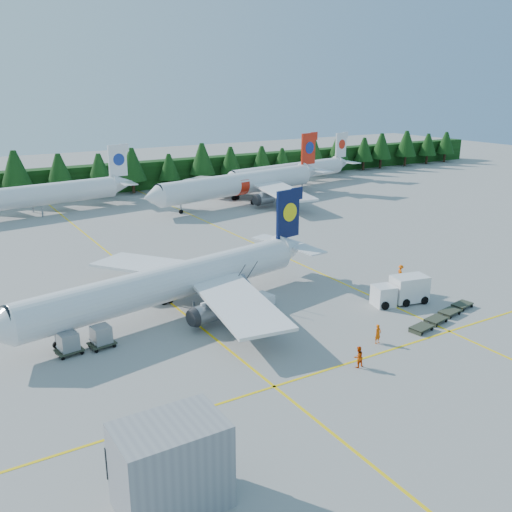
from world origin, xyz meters
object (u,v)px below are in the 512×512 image
airliner_navy (163,285)px  airliner_red (236,185)px  airstairs (253,299)px  service_truck (400,290)px

airliner_navy → airliner_red: (33.60, 44.96, 0.49)m
airliner_navy → airstairs: 9.78m
airliner_red → airstairs: size_ratio=7.13×
airliner_navy → airstairs: (9.14, -2.46, -2.46)m
airliner_navy → service_truck: size_ratio=5.76×
airstairs → service_truck: airstairs is taller
airliner_navy → service_truck: bearing=-34.2°
airliner_red → airstairs: (-24.46, -47.42, -2.96)m
airliner_red → airstairs: airliner_red is taller
airliner_navy → airstairs: airliner_navy is taller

